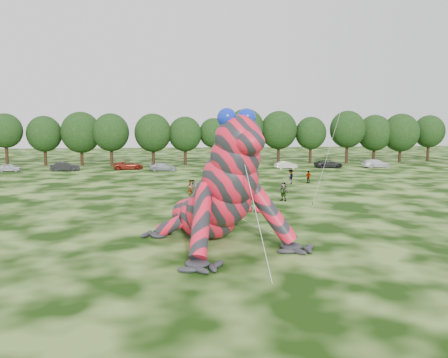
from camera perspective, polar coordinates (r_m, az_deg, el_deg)
ground at (r=26.23m, az=8.86°, el=-9.47°), size 240.00×240.00×0.00m
inflatable_gecko at (r=28.67m, az=-2.67°, el=0.62°), size 19.74×21.11×8.41m
flying_kite at (r=39.11m, az=18.82°, el=20.70°), size 4.04×5.46×19.40m
tree_3 at (r=86.19m, az=-26.59°, el=4.55°), size 5.81×5.23×9.44m
tree_4 at (r=85.96m, az=-22.39°, el=4.64°), size 6.22×5.60×9.06m
tree_5 at (r=84.19m, az=-18.15°, el=5.03°), size 7.16×6.44×9.80m
tree_6 at (r=81.57m, az=-14.53°, el=4.99°), size 6.52×5.86×9.49m
tree_7 at (r=81.06m, az=-9.25°, el=5.11°), size 6.68×6.01×9.48m
tree_8 at (r=81.24m, az=-5.10°, el=4.99°), size 6.14×5.53×8.94m
tree_9 at (r=81.96m, az=-1.40°, el=4.94°), size 5.27×4.74×8.68m
tree_10 at (r=84.01m, az=2.84°, el=5.61°), size 7.09×6.38×10.50m
tree_11 at (r=84.97m, az=7.15°, el=5.43°), size 7.01×6.31×10.07m
tree_12 at (r=86.28m, az=11.25°, el=5.01°), size 5.99×5.39×8.97m
tree_13 at (r=88.19m, az=15.80°, el=5.30°), size 6.83×6.15×10.13m
tree_14 at (r=92.27m, az=19.05°, el=5.02°), size 6.82×6.14×9.40m
tree_15 at (r=93.74m, az=22.07°, el=4.99°), size 7.17×6.45×9.63m
tree_16 at (r=98.67m, az=25.17°, el=4.84°), size 6.26×5.63×9.37m
car_0 at (r=77.66m, az=-26.24°, el=1.34°), size 3.70×1.50×1.26m
car_1 at (r=74.91m, az=-20.05°, el=1.54°), size 4.56×1.97×1.46m
car_2 at (r=74.51m, az=-12.37°, el=1.74°), size 5.21×2.96×1.37m
car_3 at (r=71.41m, az=-7.93°, el=1.57°), size 4.56×2.38×1.26m
car_4 at (r=73.34m, az=0.42°, el=1.83°), size 4.30×2.42×1.38m
car_5 at (r=74.85m, az=8.07°, el=1.82°), size 3.99×1.98×1.26m
car_6 at (r=77.97m, az=13.51°, el=1.94°), size 4.95×2.44×1.35m
car_7 at (r=80.43m, az=19.20°, el=1.93°), size 5.28×2.66×1.47m
spectator_1 at (r=46.73m, az=-4.04°, el=-1.08°), size 0.98×0.93×1.60m
spectator_2 at (r=55.56m, az=8.71°, el=0.30°), size 1.24×1.39×1.87m
spectator_0 at (r=45.76m, az=-4.51°, el=-1.17°), size 0.64×0.75×1.73m
spectator_5 at (r=43.19m, az=7.76°, el=-1.64°), size 1.46×1.70×1.84m
spectator_3 at (r=56.95m, az=10.97°, el=0.28°), size 0.99×0.58×1.59m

